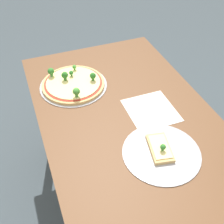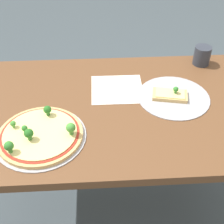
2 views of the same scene
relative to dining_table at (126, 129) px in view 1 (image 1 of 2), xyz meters
The scene contains 5 objects.
ground_plane 0.64m from the dining_table, ahead, with size 8.00×8.00×0.00m, color #3D474C.
dining_table is the anchor object (origin of this frame).
pizza_tray_whole 0.35m from the dining_table, 30.95° to the left, with size 0.34×0.34×0.07m.
pizza_tray_slice 0.28m from the dining_table, behind, with size 0.31×0.31×0.06m.
paper_menu 0.16m from the dining_table, 99.64° to the right, with size 0.23×0.21×0.00m, color silver.
Camera 1 is at (-0.84, 0.39, 1.62)m, focal length 45.00 mm.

